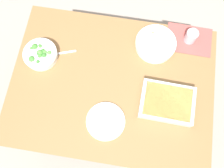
% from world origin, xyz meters
% --- Properties ---
extents(ground_plane, '(6.00, 6.00, 0.00)m').
position_xyz_m(ground_plane, '(0.00, 0.00, 0.00)').
color(ground_plane, '#9E9389').
extents(dining_table, '(1.20, 0.90, 0.74)m').
position_xyz_m(dining_table, '(0.00, 0.00, 0.65)').
color(dining_table, olive).
rests_on(dining_table, ground_plane).
extents(placemat, '(0.28, 0.21, 0.00)m').
position_xyz_m(placemat, '(0.43, 0.36, 0.74)').
color(placemat, '#B24C47').
rests_on(placemat, dining_table).
extents(stew_bowl, '(0.25, 0.25, 0.06)m').
position_xyz_m(stew_bowl, '(0.22, 0.29, 0.77)').
color(stew_bowl, white).
rests_on(stew_bowl, dining_table).
extents(broccoli_bowl, '(0.21, 0.21, 0.07)m').
position_xyz_m(broccoli_bowl, '(-0.45, 0.11, 0.77)').
color(broccoli_bowl, white).
rests_on(broccoli_bowl, dining_table).
extents(baking_dish, '(0.31, 0.23, 0.06)m').
position_xyz_m(baking_dish, '(0.33, -0.07, 0.77)').
color(baking_dish, silver).
rests_on(baking_dish, dining_table).
extents(drink_cup, '(0.07, 0.07, 0.08)m').
position_xyz_m(drink_cup, '(0.43, 0.36, 0.78)').
color(drink_cup, '#B2BCC6').
rests_on(drink_cup, dining_table).
extents(side_plate, '(0.22, 0.22, 0.01)m').
position_xyz_m(side_plate, '(0.00, -0.22, 0.75)').
color(side_plate, white).
rests_on(side_plate, dining_table).
extents(spoon_by_stew, '(0.15, 0.13, 0.01)m').
position_xyz_m(spoon_by_stew, '(0.26, 0.26, 0.74)').
color(spoon_by_stew, silver).
rests_on(spoon_by_stew, dining_table).
extents(spoon_by_broccoli, '(0.17, 0.07, 0.01)m').
position_xyz_m(spoon_by_broccoli, '(-0.36, 0.14, 0.74)').
color(spoon_by_broccoli, silver).
rests_on(spoon_by_broccoli, dining_table).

